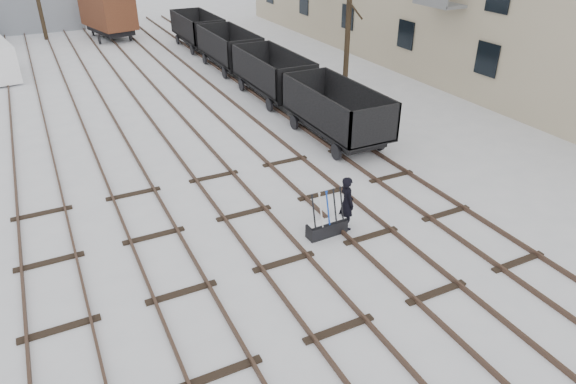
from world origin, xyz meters
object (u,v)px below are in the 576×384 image
worker (347,203)px  box_van_wagon (107,7)px  freight_wagon_a (335,120)px  ground_frame (327,227)px

worker → box_van_wagon: (-1.75, 31.69, 1.43)m
worker → box_van_wagon: 31.78m
freight_wagon_a → box_van_wagon: 25.93m
ground_frame → box_van_wagon: (-1.00, 31.79, 2.04)m
freight_wagon_a → worker: bearing=-118.4°
worker → freight_wagon_a: (3.42, 6.32, 0.01)m
freight_wagon_a → box_van_wagon: box_van_wagon is taller
worker → box_van_wagon: box_van_wagon is taller
worker → freight_wagon_a: 7.18m
ground_frame → freight_wagon_a: bearing=54.8°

